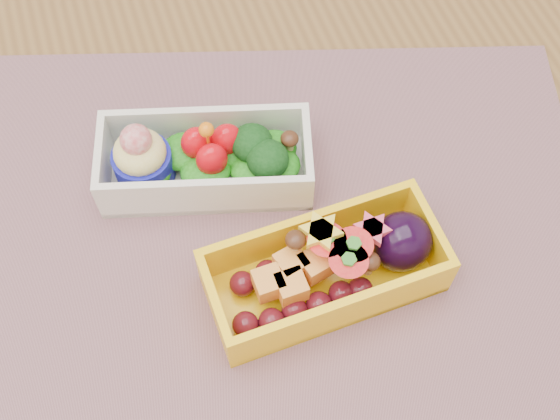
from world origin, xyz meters
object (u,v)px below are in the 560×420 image
object	(u,v)px
placemat	(273,241)
bento_yellow	(330,268)
table	(261,281)
bento_white	(205,160)

from	to	relation	value
placemat	bento_yellow	size ratio (longest dim) A/B	2.89
table	bento_yellow	bearing A→B (deg)	-58.07
placemat	bento_white	xyz separation A→B (m)	(-0.03, 0.08, 0.02)
bento_white	table	bearing A→B (deg)	-52.63
placemat	bento_yellow	bearing A→B (deg)	-58.52
bento_yellow	table	bearing A→B (deg)	119.94
bento_white	bento_yellow	world-z (taller)	bento_white
table	bento_white	bearing A→B (deg)	111.65
placemat	bento_yellow	world-z (taller)	bento_yellow
bento_white	bento_yellow	distance (m)	0.14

